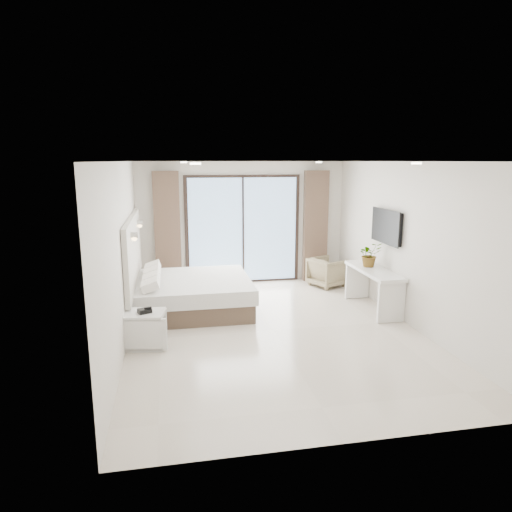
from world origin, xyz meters
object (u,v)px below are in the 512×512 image
(nightstand, at_px, (145,329))
(console_desk, at_px, (373,280))
(armchair, at_px, (327,271))
(bed, at_px, (191,294))

(nightstand, bearing_deg, console_desk, 22.51)
(nightstand, bearing_deg, armchair, 44.21)
(bed, distance_m, armchair, 3.22)
(bed, distance_m, console_desk, 3.36)
(nightstand, distance_m, console_desk, 4.19)
(nightstand, relative_size, console_desk, 0.41)
(console_desk, bearing_deg, armchair, 99.17)
(bed, xyz_separation_m, armchair, (3.02, 1.10, 0.04))
(bed, xyz_separation_m, nightstand, (-0.76, -1.59, -0.04))
(console_desk, distance_m, armchair, 1.74)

